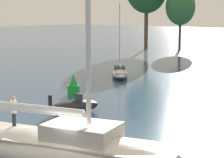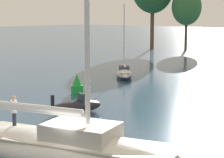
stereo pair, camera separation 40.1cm
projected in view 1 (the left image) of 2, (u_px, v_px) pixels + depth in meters
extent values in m
cylinder|color=#4C3828|center=(180.00, 33.00, 91.04)|extent=(0.54, 0.54, 6.80)
ellipsoid|color=#336B38|center=(180.00, 7.00, 90.22)|extent=(6.12, 6.12, 7.48)
cylinder|color=brown|center=(146.00, 25.00, 93.70)|extent=(0.80, 0.80, 10.04)
ellipsoid|color=white|center=(71.00, 152.00, 20.79)|extent=(12.46, 6.51, 2.04)
cube|color=#BCB7A8|center=(71.00, 140.00, 20.71)|extent=(10.92, 5.60, 0.06)
cube|color=beige|center=(82.00, 132.00, 20.39)|extent=(3.87, 3.18, 0.84)
cylinder|color=silver|center=(40.00, 111.00, 21.24)|extent=(5.25, 1.67, 0.20)
cylinder|color=white|center=(40.00, 108.00, 21.21)|extent=(4.76, 1.64, 0.33)
cylinder|color=#232838|center=(14.00, 121.00, 22.48)|extent=(0.25, 0.25, 0.85)
cylinder|color=silver|center=(14.00, 107.00, 22.37)|extent=(0.42, 0.42, 0.65)
sphere|color=tan|center=(13.00, 98.00, 22.30)|extent=(0.24, 0.24, 0.24)
ellipsoid|color=white|center=(120.00, 73.00, 51.83)|extent=(5.53, 5.79, 1.06)
ellipsoid|color=#19234C|center=(120.00, 76.00, 51.87)|extent=(5.59, 5.85, 0.13)
cube|color=beige|center=(120.00, 70.00, 51.78)|extent=(4.82, 5.05, 0.06)
cube|color=#333D4C|center=(120.00, 68.00, 52.05)|extent=(2.09, 2.12, 0.44)
cylinder|color=silver|center=(120.00, 37.00, 51.69)|extent=(0.13, 0.13, 7.83)
cylinder|color=silver|center=(120.00, 66.00, 50.79)|extent=(1.99, 2.15, 0.11)
cylinder|color=white|center=(120.00, 65.00, 50.77)|extent=(1.84, 1.98, 0.17)
ellipsoid|color=black|center=(74.00, 107.00, 33.30)|extent=(2.83, 4.46, 1.00)
cube|color=black|center=(50.00, 103.00, 32.18)|extent=(0.29, 0.26, 1.10)
cube|color=#28333D|center=(79.00, 97.00, 33.41)|extent=(0.86, 0.48, 0.60)
cylinder|color=green|center=(74.00, 90.00, 41.03)|extent=(1.15, 1.15, 0.86)
cone|color=green|center=(73.00, 80.00, 40.89)|extent=(0.86, 0.86, 1.05)
sphere|color=#F2F266|center=(73.00, 73.00, 40.80)|extent=(0.16, 0.16, 0.16)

